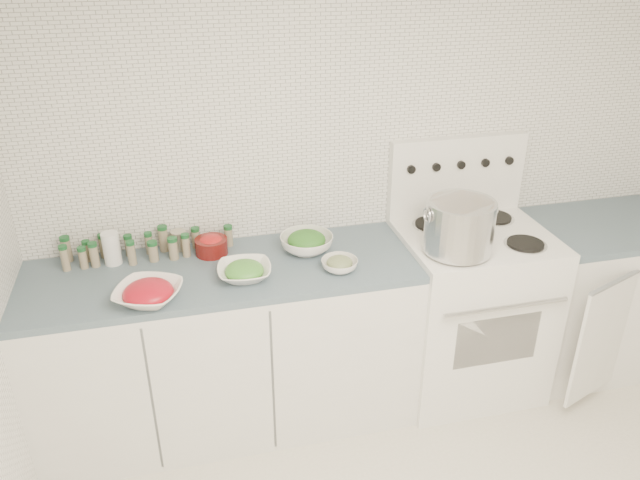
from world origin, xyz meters
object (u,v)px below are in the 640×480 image
at_px(stove, 467,305).
at_px(bowl_snowpea, 244,271).
at_px(bowl_tomato, 148,293).
at_px(stock_pot, 459,224).

distance_m(stove, bowl_snowpea, 1.29).
xyz_separation_m(stove, bowl_tomato, (-1.64, -0.20, 0.44)).
relative_size(stove, bowl_tomato, 3.75).
bearing_deg(bowl_snowpea, bowl_tomato, -167.04).
distance_m(bowl_tomato, bowl_snowpea, 0.44).
relative_size(stock_pot, bowl_tomato, 0.97).
xyz_separation_m(stock_pot, bowl_tomato, (-1.45, -0.04, -0.14)).
bearing_deg(bowl_tomato, stock_pot, 1.67).
height_order(stove, stock_pot, stove).
bearing_deg(stock_pot, stove, 40.53).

